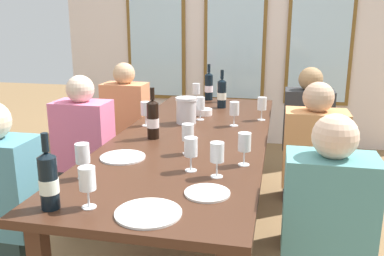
% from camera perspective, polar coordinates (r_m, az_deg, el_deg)
% --- Properties ---
extents(ground_plane, '(12.00, 12.00, 0.00)m').
position_cam_1_polar(ground_plane, '(3.01, 0.02, -14.64)').
color(ground_plane, olive).
extents(back_wall_with_windows, '(4.16, 0.10, 2.90)m').
position_cam_1_polar(back_wall_with_windows, '(4.99, 5.98, 14.45)').
color(back_wall_with_windows, silver).
rests_on(back_wall_with_windows, ground).
extents(dining_table, '(0.96, 2.61, 0.74)m').
position_cam_1_polar(dining_table, '(2.74, 0.02, -2.28)').
color(dining_table, '#422618').
rests_on(dining_table, ground).
extents(white_plate_0, '(0.25, 0.25, 0.01)m').
position_cam_1_polar(white_plate_0, '(2.32, -9.45, -3.95)').
color(white_plate_0, white).
rests_on(white_plate_0, dining_table).
extents(white_plate_1, '(0.27, 0.27, 0.01)m').
position_cam_1_polar(white_plate_1, '(1.68, -6.00, -11.48)').
color(white_plate_1, white).
rests_on(white_plate_1, dining_table).
extents(white_plate_2, '(0.20, 0.20, 0.01)m').
position_cam_1_polar(white_plate_2, '(1.84, 2.10, -8.88)').
color(white_plate_2, white).
rests_on(white_plate_2, dining_table).
extents(metal_pitcher, '(0.16, 0.16, 0.19)m').
position_cam_1_polar(metal_pitcher, '(3.01, -0.80, 2.46)').
color(metal_pitcher, silver).
rests_on(metal_pitcher, dining_table).
extents(wine_bottle_0, '(0.08, 0.08, 0.32)m').
position_cam_1_polar(wine_bottle_0, '(1.76, -19.03, -6.77)').
color(wine_bottle_0, black).
rests_on(wine_bottle_0, dining_table).
extents(wine_bottle_1, '(0.08, 0.08, 0.33)m').
position_cam_1_polar(wine_bottle_1, '(3.87, 2.30, 5.74)').
color(wine_bottle_1, black).
rests_on(wine_bottle_1, dining_table).
extents(wine_bottle_2, '(0.08, 0.08, 0.32)m').
position_cam_1_polar(wine_bottle_2, '(3.54, 4.09, 4.76)').
color(wine_bottle_2, black).
rests_on(wine_bottle_2, dining_table).
extents(wine_bottle_3, '(0.08, 0.08, 0.33)m').
position_cam_1_polar(wine_bottle_3, '(2.63, -5.37, 1.23)').
color(wine_bottle_3, black).
rests_on(wine_bottle_3, dining_table).
extents(tasting_bowl_0, '(0.14, 0.14, 0.05)m').
position_cam_1_polar(tasting_bowl_0, '(3.29, 1.58, 2.22)').
color(tasting_bowl_0, white).
rests_on(tasting_bowl_0, dining_table).
extents(tasting_bowl_1, '(0.14, 0.14, 0.05)m').
position_cam_1_polar(tasting_bowl_1, '(3.45, -0.49, 2.88)').
color(tasting_bowl_1, white).
rests_on(tasting_bowl_1, dining_table).
extents(wine_glass_0, '(0.07, 0.07, 0.17)m').
position_cam_1_polar(wine_glass_0, '(2.07, -0.16, -2.82)').
color(wine_glass_0, white).
rests_on(wine_glass_0, dining_table).
extents(wine_glass_1, '(0.07, 0.07, 0.17)m').
position_cam_1_polar(wine_glass_1, '(2.95, 5.81, 2.50)').
color(wine_glass_1, white).
rests_on(wine_glass_1, dining_table).
extents(wine_glass_2, '(0.07, 0.07, 0.17)m').
position_cam_1_polar(wine_glass_2, '(2.95, -6.38, 2.52)').
color(wine_glass_2, white).
rests_on(wine_glass_2, dining_table).
extents(wine_glass_3, '(0.07, 0.07, 0.17)m').
position_cam_1_polar(wine_glass_3, '(3.79, 3.91, 5.33)').
color(wine_glass_3, white).
rests_on(wine_glass_3, dining_table).
extents(wine_glass_4, '(0.07, 0.07, 0.17)m').
position_cam_1_polar(wine_glass_4, '(3.75, 0.57, 5.33)').
color(wine_glass_4, white).
rests_on(wine_glass_4, dining_table).
extents(wine_glass_5, '(0.07, 0.07, 0.17)m').
position_cam_1_polar(wine_glass_5, '(2.04, -14.75, -3.50)').
color(wine_glass_5, white).
rests_on(wine_glass_5, dining_table).
extents(wine_glass_6, '(0.07, 0.07, 0.17)m').
position_cam_1_polar(wine_glass_6, '(2.33, -0.57, -0.79)').
color(wine_glass_6, white).
rests_on(wine_glass_6, dining_table).
extents(wine_glass_7, '(0.07, 0.07, 0.17)m').
position_cam_1_polar(wine_glass_7, '(1.99, 3.45, -3.56)').
color(wine_glass_7, white).
rests_on(wine_glass_7, dining_table).
extents(wine_glass_8, '(0.07, 0.07, 0.17)m').
position_cam_1_polar(wine_glass_8, '(3.14, 9.55, 3.15)').
color(wine_glass_8, white).
rests_on(wine_glass_8, dining_table).
extents(wine_glass_9, '(0.07, 0.07, 0.17)m').
position_cam_1_polar(wine_glass_9, '(1.73, -14.14, -6.85)').
color(wine_glass_9, white).
rests_on(wine_glass_9, dining_table).
extents(wine_glass_10, '(0.07, 0.07, 0.17)m').
position_cam_1_polar(wine_glass_10, '(3.10, 1.13, 3.22)').
color(wine_glass_10, white).
rests_on(wine_glass_10, dining_table).
extents(wine_glass_11, '(0.07, 0.07, 0.17)m').
position_cam_1_polar(wine_glass_11, '(2.17, 7.19, -2.14)').
color(wine_glass_11, white).
rests_on(wine_glass_11, dining_table).
extents(seated_person_0, '(0.38, 0.24, 1.11)m').
position_cam_1_polar(seated_person_0, '(3.05, -14.44, -3.93)').
color(seated_person_0, '#333033').
rests_on(seated_person_0, ground).
extents(seated_person_1, '(0.38, 0.24, 1.11)m').
position_cam_1_polar(seated_person_1, '(2.79, 16.16, -5.87)').
color(seated_person_1, '#303333').
rests_on(seated_person_1, ground).
extents(seated_person_2, '(0.38, 0.24, 1.11)m').
position_cam_1_polar(seated_person_2, '(2.33, -24.47, -10.85)').
color(seated_person_2, '#263939').
rests_on(seated_person_2, ground).
extents(seated_person_3, '(0.38, 0.24, 1.11)m').
position_cam_1_polar(seated_person_3, '(1.99, 17.77, -14.80)').
color(seated_person_3, '#282F3E').
rests_on(seated_person_3, ground).
extents(seated_person_4, '(0.38, 0.24, 1.11)m').
position_cam_1_polar(seated_person_4, '(3.76, -8.98, -0.04)').
color(seated_person_4, '#272842').
rests_on(seated_person_4, ground).
extents(seated_person_5, '(0.38, 0.24, 1.11)m').
position_cam_1_polar(seated_person_5, '(3.52, 15.38, -1.43)').
color(seated_person_5, '#2C2B3F').
rests_on(seated_person_5, ground).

